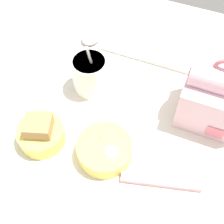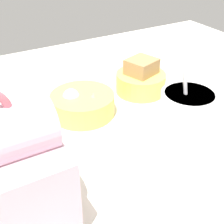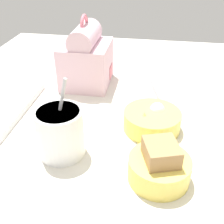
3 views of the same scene
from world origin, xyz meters
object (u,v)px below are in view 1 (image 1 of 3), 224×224
at_px(soup_cup, 90,74).
at_px(chopstick_case, 161,182).
at_px(lunch_bag, 215,97).
at_px(bento_bowl_sandwich, 41,133).
at_px(bento_bowl_snacks, 105,149).
at_px(keyboard, 154,49).
at_px(computer_mouse, 91,37).

xyz_separation_m(soup_cup, chopstick_case, (0.28, -0.21, -0.05)).
height_order(lunch_bag, bento_bowl_sandwich, lunch_bag).
bearing_deg(bento_bowl_snacks, keyboard, 89.35).
relative_size(lunch_bag, bento_bowl_sandwich, 1.80).
relative_size(bento_bowl_snacks, computer_mouse, 1.85).
bearing_deg(lunch_bag, keyboard, 139.61).
distance_m(bento_bowl_sandwich, bento_bowl_snacks, 0.17).
relative_size(lunch_bag, bento_bowl_snacks, 1.56).
distance_m(computer_mouse, chopstick_case, 0.53).
bearing_deg(lunch_bag, bento_bowl_sandwich, -148.28).
distance_m(lunch_bag, bento_bowl_sandwich, 0.45).
bearing_deg(bento_bowl_sandwich, lunch_bag, 31.72).
bearing_deg(lunch_bag, computer_mouse, 159.93).
height_order(lunch_bag, bento_bowl_snacks, lunch_bag).
bearing_deg(keyboard, bento_bowl_sandwich, -112.46).
relative_size(bento_bowl_sandwich, bento_bowl_snacks, 0.87).
bearing_deg(bento_bowl_snacks, computer_mouse, 118.85).
relative_size(soup_cup, bento_bowl_snacks, 1.29).
bearing_deg(bento_bowl_sandwich, chopstick_case, 0.03).
height_order(keyboard, chopstick_case, keyboard).
distance_m(bento_bowl_snacks, computer_mouse, 0.42).
height_order(lunch_bag, chopstick_case, lunch_bag).
bearing_deg(soup_cup, bento_bowl_snacks, -56.87).
xyz_separation_m(soup_cup, bento_bowl_sandwich, (-0.04, -0.21, -0.02)).
relative_size(lunch_bag, chopstick_case, 1.12).
relative_size(keyboard, soup_cup, 1.76).
xyz_separation_m(bento_bowl_snacks, chopstick_case, (0.16, -0.02, -0.02)).
bearing_deg(computer_mouse, chopstick_case, -47.45).
bearing_deg(computer_mouse, lunch_bag, -20.07).
distance_m(lunch_bag, chopstick_case, 0.26).
distance_m(keyboard, lunch_bag, 0.29).
height_order(bento_bowl_snacks, chopstick_case, bento_bowl_snacks).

